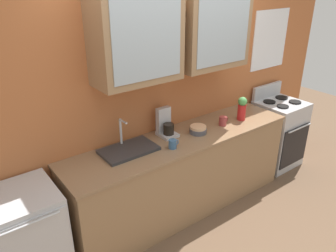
{
  "coord_description": "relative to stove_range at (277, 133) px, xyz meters",
  "views": [
    {
      "loc": [
        -1.98,
        -2.36,
        2.44
      ],
      "look_at": [
        -0.19,
        0.0,
        1.07
      ],
      "focal_mm": 36.03,
      "sensor_mm": 36.0,
      "label": 1
    }
  ],
  "objects": [
    {
      "name": "ground_plane",
      "position": [
        -1.65,
        0.0,
        -0.45
      ],
      "size": [
        10.0,
        10.0,
        0.0
      ],
      "primitive_type": "plane",
      "color": "brown"
    },
    {
      "name": "back_wall_unit",
      "position": [
        -1.65,
        0.3,
        1.07
      ],
      "size": [
        5.07,
        0.46,
        2.75
      ],
      "color": "#B76638",
      "rests_on": "ground_plane"
    },
    {
      "name": "counter",
      "position": [
        -1.65,
        0.0,
        -0.01
      ],
      "size": [
        2.58,
        0.61,
        0.89
      ],
      "color": "#93704C",
      "rests_on": "ground_plane"
    },
    {
      "name": "stove_range",
      "position": [
        0.0,
        0.0,
        0.0
      ],
      "size": [
        0.57,
        0.59,
        1.07
      ],
      "color": "silver",
      "rests_on": "ground_plane"
    },
    {
      "name": "sink_faucet",
      "position": [
        -2.25,
        0.08,
        0.46
      ],
      "size": [
        0.52,
        0.32,
        0.3
      ],
      "color": "#2D2D30",
      "rests_on": "counter"
    },
    {
      "name": "bowl_stack",
      "position": [
        -1.47,
        -0.02,
        0.48
      ],
      "size": [
        0.18,
        0.18,
        0.08
      ],
      "color": "#4C4C54",
      "rests_on": "counter"
    },
    {
      "name": "vase",
      "position": [
        -0.84,
        -0.05,
        0.58
      ],
      "size": [
        0.1,
        0.1,
        0.27
      ],
      "color": "#B21E1E",
      "rests_on": "counter"
    },
    {
      "name": "cup_near_sink",
      "position": [
        -1.88,
        -0.12,
        0.48
      ],
      "size": [
        0.11,
        0.08,
        0.09
      ],
      "color": "#38608C",
      "rests_on": "counter"
    },
    {
      "name": "cup_near_bowls",
      "position": [
        -1.12,
        -0.04,
        0.49
      ],
      "size": [
        0.12,
        0.08,
        0.1
      ],
      "color": "#993838",
      "rests_on": "counter"
    },
    {
      "name": "dishwasher",
      "position": [
        -3.29,
        -0.0,
        -0.01
      ],
      "size": [
        0.57,
        0.6,
        0.89
      ],
      "color": "silver",
      "rests_on": "ground_plane"
    },
    {
      "name": "coffee_maker",
      "position": [
        -1.76,
        0.15,
        0.54
      ],
      "size": [
        0.17,
        0.2,
        0.29
      ],
      "color": "#B7B7BC",
      "rests_on": "counter"
    }
  ]
}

